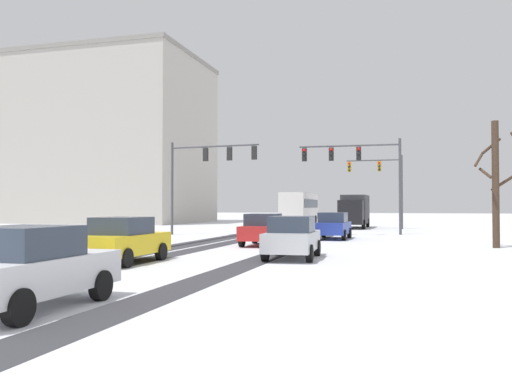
{
  "coord_description": "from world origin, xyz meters",
  "views": [
    {
      "loc": [
        8.17,
        -6.25,
        2.0
      ],
      "look_at": [
        0.0,
        22.42,
        2.8
      ],
      "focal_mm": 37.23,
      "sensor_mm": 36.0,
      "label": 1
    }
  ],
  "objects_px": {
    "box_truck_delivery": "(354,210)",
    "bare_tree_sidewalk_mid": "(495,182)",
    "traffic_signal_near_left": "(206,165)",
    "car_silver_third": "(292,237)",
    "traffic_signal_near_right": "(358,164)",
    "bus_oncoming": "(300,206)",
    "car_yellow_cab_fourth": "(124,240)",
    "car_white_fifth": "(27,268)",
    "car_blue_lead": "(333,226)",
    "car_red_second": "(264,229)",
    "office_building_far_left_block": "(99,142)",
    "traffic_signal_far_right": "(382,177)"
  },
  "relations": [
    {
      "from": "traffic_signal_near_left",
      "to": "car_red_second",
      "type": "xyz_separation_m",
      "value": [
        6.25,
        -7.92,
        -3.99
      ]
    },
    {
      "from": "traffic_signal_far_right",
      "to": "car_white_fifth",
      "type": "relative_size",
      "value": 1.57
    },
    {
      "from": "traffic_signal_near_right",
      "to": "car_blue_lead",
      "type": "distance_m",
      "value": 5.67
    },
    {
      "from": "car_white_fifth",
      "to": "office_building_far_left_block",
      "type": "bearing_deg",
      "value": 121.14
    },
    {
      "from": "traffic_signal_near_left",
      "to": "car_white_fifth",
      "type": "distance_m",
      "value": 26.5
    },
    {
      "from": "traffic_signal_far_right",
      "to": "car_blue_lead",
      "type": "bearing_deg",
      "value": -98.04
    },
    {
      "from": "traffic_signal_near_left",
      "to": "car_yellow_cab_fourth",
      "type": "height_order",
      "value": "traffic_signal_near_left"
    },
    {
      "from": "box_truck_delivery",
      "to": "bare_tree_sidewalk_mid",
      "type": "distance_m",
      "value": 23.24
    },
    {
      "from": "traffic_signal_near_left",
      "to": "car_silver_third",
      "type": "bearing_deg",
      "value": -57.44
    },
    {
      "from": "traffic_signal_near_left",
      "to": "car_blue_lead",
      "type": "bearing_deg",
      "value": -11.13
    },
    {
      "from": "traffic_signal_near_left",
      "to": "bare_tree_sidewalk_mid",
      "type": "distance_m",
      "value": 18.61
    },
    {
      "from": "bare_tree_sidewalk_mid",
      "to": "box_truck_delivery",
      "type": "bearing_deg",
      "value": 112.09
    },
    {
      "from": "car_yellow_cab_fourth",
      "to": "office_building_far_left_block",
      "type": "distance_m",
      "value": 50.99
    },
    {
      "from": "car_blue_lead",
      "to": "bus_oncoming",
      "type": "height_order",
      "value": "bus_oncoming"
    },
    {
      "from": "car_yellow_cab_fourth",
      "to": "car_white_fifth",
      "type": "relative_size",
      "value": 0.99
    },
    {
      "from": "traffic_signal_far_right",
      "to": "office_building_far_left_block",
      "type": "relative_size",
      "value": 0.25
    },
    {
      "from": "car_red_second",
      "to": "office_building_far_left_block",
      "type": "height_order",
      "value": "office_building_far_left_block"
    },
    {
      "from": "traffic_signal_near_right",
      "to": "bus_oncoming",
      "type": "relative_size",
      "value": 0.61
    },
    {
      "from": "traffic_signal_near_left",
      "to": "traffic_signal_near_right",
      "type": "bearing_deg",
      "value": 11.48
    },
    {
      "from": "car_yellow_cab_fourth",
      "to": "office_building_far_left_block",
      "type": "relative_size",
      "value": 0.16
    },
    {
      "from": "car_blue_lead",
      "to": "car_silver_third",
      "type": "bearing_deg",
      "value": -89.53
    },
    {
      "from": "box_truck_delivery",
      "to": "bare_tree_sidewalk_mid",
      "type": "bearing_deg",
      "value": -67.91
    },
    {
      "from": "traffic_signal_near_left",
      "to": "car_silver_third",
      "type": "xyz_separation_m",
      "value": [
        9.08,
        -14.22,
        -3.99
      ]
    },
    {
      "from": "bare_tree_sidewalk_mid",
      "to": "office_building_far_left_block",
      "type": "distance_m",
      "value": 51.98
    },
    {
      "from": "car_blue_lead",
      "to": "office_building_far_left_block",
      "type": "height_order",
      "value": "office_building_far_left_block"
    },
    {
      "from": "car_silver_third",
      "to": "bus_oncoming",
      "type": "relative_size",
      "value": 0.38
    },
    {
      "from": "car_red_second",
      "to": "car_white_fifth",
      "type": "bearing_deg",
      "value": -90.02
    },
    {
      "from": "traffic_signal_far_right",
      "to": "car_white_fifth",
      "type": "xyz_separation_m",
      "value": [
        -4.99,
        -39.62,
        -3.78
      ]
    },
    {
      "from": "traffic_signal_near_left",
      "to": "traffic_signal_near_right",
      "type": "height_order",
      "value": "same"
    },
    {
      "from": "car_red_second",
      "to": "office_building_far_left_block",
      "type": "bearing_deg",
      "value": 132.98
    },
    {
      "from": "bus_oncoming",
      "to": "traffic_signal_near_left",
      "type": "bearing_deg",
      "value": -95.54
    },
    {
      "from": "car_blue_lead",
      "to": "car_red_second",
      "type": "bearing_deg",
      "value": -113.95
    },
    {
      "from": "car_blue_lead",
      "to": "car_red_second",
      "type": "height_order",
      "value": "same"
    },
    {
      "from": "traffic_signal_near_right",
      "to": "office_building_far_left_block",
      "type": "distance_m",
      "value": 41.08
    },
    {
      "from": "car_blue_lead",
      "to": "car_yellow_cab_fourth",
      "type": "bearing_deg",
      "value": -108.59
    },
    {
      "from": "car_red_second",
      "to": "car_white_fifth",
      "type": "distance_m",
      "value": 17.53
    },
    {
      "from": "car_blue_lead",
      "to": "bare_tree_sidewalk_mid",
      "type": "height_order",
      "value": "bare_tree_sidewalk_mid"
    },
    {
      "from": "car_red_second",
      "to": "bare_tree_sidewalk_mid",
      "type": "xyz_separation_m",
      "value": [
        11.15,
        1.51,
        2.36
      ]
    },
    {
      "from": "car_red_second",
      "to": "bus_oncoming",
      "type": "xyz_separation_m",
      "value": [
        -4.08,
        30.23,
        1.18
      ]
    },
    {
      "from": "car_red_second",
      "to": "office_building_far_left_block",
      "type": "distance_m",
      "value": 45.16
    },
    {
      "from": "traffic_signal_near_left",
      "to": "office_building_far_left_block",
      "type": "distance_m",
      "value": 34.57
    },
    {
      "from": "car_red_second",
      "to": "bare_tree_sidewalk_mid",
      "type": "relative_size",
      "value": 0.68
    },
    {
      "from": "car_silver_third",
      "to": "car_yellow_cab_fourth",
      "type": "xyz_separation_m",
      "value": [
        -5.37,
        -3.22,
        0.0
      ]
    },
    {
      "from": "car_white_fifth",
      "to": "box_truck_delivery",
      "type": "relative_size",
      "value": 0.56
    },
    {
      "from": "traffic_signal_near_right",
      "to": "bus_oncoming",
      "type": "height_order",
      "value": "traffic_signal_near_right"
    },
    {
      "from": "traffic_signal_near_right",
      "to": "bus_oncoming",
      "type": "xyz_separation_m",
      "value": [
        -8.01,
        20.25,
        -2.82
      ]
    },
    {
      "from": "bus_oncoming",
      "to": "car_blue_lead",
      "type": "bearing_deg",
      "value": -74.2
    },
    {
      "from": "box_truck_delivery",
      "to": "office_building_far_left_block",
      "type": "height_order",
      "value": "office_building_far_left_block"
    },
    {
      "from": "traffic_signal_near_left",
      "to": "car_yellow_cab_fourth",
      "type": "relative_size",
      "value": 1.6
    },
    {
      "from": "car_red_second",
      "to": "car_yellow_cab_fourth",
      "type": "height_order",
      "value": "same"
    }
  ]
}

